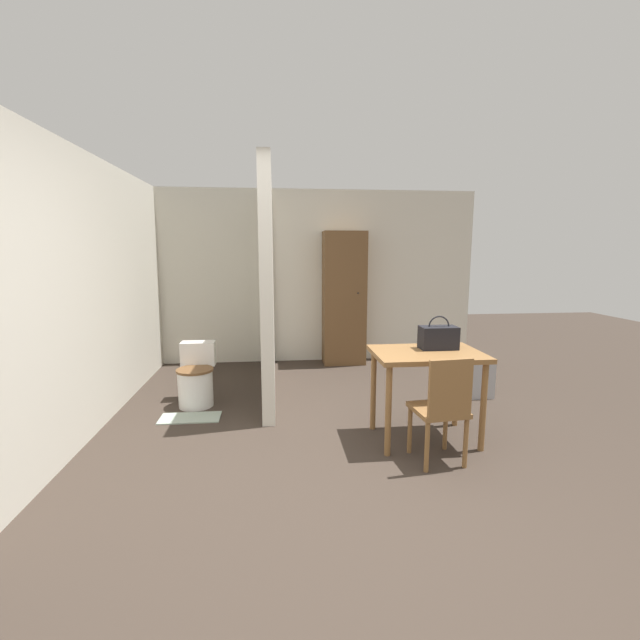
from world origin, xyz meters
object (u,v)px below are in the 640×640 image
at_px(dining_table, 427,365).
at_px(wooden_chair, 442,407).
at_px(toilet, 196,379).
at_px(handbag, 438,337).
at_px(wooden_cabinet, 344,298).
at_px(space_heater, 481,379).

distance_m(dining_table, wooden_chair, 0.49).
distance_m(wooden_chair, toilet, 2.61).
distance_m(toilet, handbag, 2.55).
distance_m(wooden_chair, handbag, 0.70).
bearing_deg(handbag, toilet, 155.92).
bearing_deg(toilet, wooden_chair, -36.30).
height_order(wooden_chair, wooden_cabinet, wooden_cabinet).
bearing_deg(wooden_cabinet, handbag, -80.64).
distance_m(wooden_chair, wooden_cabinet, 3.12).
xyz_separation_m(dining_table, toilet, (-2.13, 1.10, -0.39)).
relative_size(handbag, wooden_cabinet, 0.17).
bearing_deg(space_heater, dining_table, -135.68).
bearing_deg(dining_table, toilet, 152.65).
height_order(handbag, wooden_cabinet, wooden_cabinet).
bearing_deg(handbag, wooden_chair, -106.57).
xyz_separation_m(wooden_chair, handbag, (0.16, 0.53, 0.43)).
bearing_deg(handbag, wooden_cabinet, 99.36).
height_order(toilet, handbag, handbag).
relative_size(handbag, space_heater, 0.75).
distance_m(toilet, space_heater, 3.14).
distance_m(handbag, space_heater, 1.42).
bearing_deg(toilet, wooden_cabinet, 39.63).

